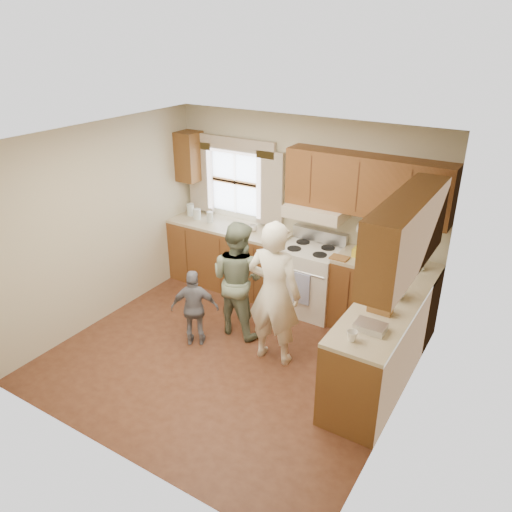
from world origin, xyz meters
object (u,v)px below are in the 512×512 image
Objects in this scene: woman_left at (274,293)px; woman_right at (238,279)px; stove at (310,278)px; child at (195,308)px.

woman_right is (-0.66, 0.27, -0.12)m from woman_left.
child is at bearing -119.38° from stove.
stove is 0.63× the size of woman_left.
woman_left reaches higher than woman_right.
woman_right is 0.62m from child.
stove is at bearing -149.92° from child.
woman_left is at bearing -83.76° from stove.
stove is 1.26m from woman_left.
woman_right is 1.51× the size of child.
stove is 1.64m from child.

